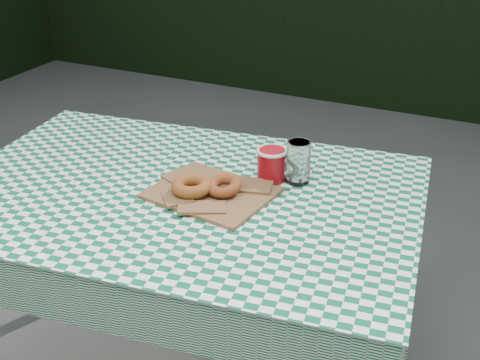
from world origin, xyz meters
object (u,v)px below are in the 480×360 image
Objects in this scene: paper_bag at (211,192)px; coffee_mug at (272,165)px; drinking_glass at (298,162)px; table at (186,299)px.

coffee_mug is (0.11, 0.16, 0.04)m from paper_bag.
drinking_glass reaches higher than paper_bag.
paper_bag is 0.26m from drinking_glass.
paper_bag is 2.57× the size of drinking_glass.
paper_bag is at bearing 1.04° from table.
coffee_mug is at bearing -166.01° from drinking_glass.
table is 0.40m from paper_bag.
table is at bearing -172.41° from paper_bag.
coffee_mug is at bearing 54.10° from paper_bag.
coffee_mug is (0.20, 0.17, 0.43)m from table.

